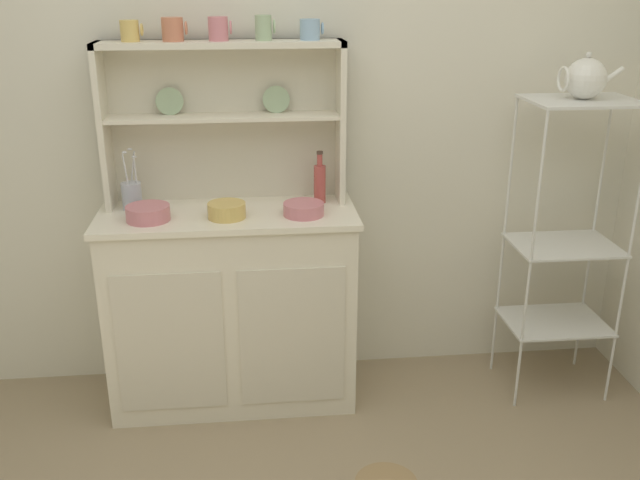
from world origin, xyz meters
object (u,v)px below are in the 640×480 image
utensil_jar (132,195)px  porcelain_teapot (585,79)px  bakers_rack (567,224)px  cup_gold_0 (130,31)px  bowl_mixing_large (148,213)px  jam_bottle (320,182)px  hutch_shelf_unit (224,109)px  hutch_cabinet (232,305)px

utensil_jar → porcelain_teapot: (1.79, -0.14, 0.46)m
bakers_rack → porcelain_teapot: bearing=180.0°
utensil_jar → porcelain_teapot: porcelain_teapot is taller
cup_gold_0 → bowl_mixing_large: (0.03, -0.20, -0.67)m
bakers_rack → bowl_mixing_large: bakers_rack is taller
bakers_rack → jam_bottle: (-1.02, 0.15, 0.17)m
hutch_shelf_unit → bakers_rack: bearing=-9.2°
jam_bottle → porcelain_teapot: size_ratio=0.88×
hutch_shelf_unit → jam_bottle: size_ratio=4.42×
porcelain_teapot → jam_bottle: bearing=171.6°
hutch_cabinet → hutch_shelf_unit: hutch_shelf_unit is taller
porcelain_teapot → hutch_shelf_unit: bearing=170.8°
bowl_mixing_large → jam_bottle: 0.71m
bowl_mixing_large → utensil_jar: size_ratio=0.69×
bakers_rack → porcelain_teapot: (-0.00, 0.00, 0.60)m
hutch_shelf_unit → porcelain_teapot: bearing=-9.2°
bowl_mixing_large → bakers_rack: bearing=0.3°
jam_bottle → porcelain_teapot: porcelain_teapot is taller
hutch_cabinet → hutch_shelf_unit: (0.00, 0.16, 0.80)m
bowl_mixing_large → porcelain_teapot: (1.71, 0.01, 0.49)m
utensil_jar → porcelain_teapot: bearing=-4.5°
hutch_shelf_unit → jam_bottle: bearing=-11.3°
bakers_rack → utensil_jar: size_ratio=5.23×
bakers_rack → utensil_jar: (-1.79, 0.14, 0.14)m
hutch_shelf_unit → bakers_rack: size_ratio=0.75×
hutch_shelf_unit → jam_bottle: (0.38, -0.08, -0.30)m
jam_bottle → porcelain_teapot: 1.12m
bowl_mixing_large → porcelain_teapot: 1.78m
hutch_cabinet → porcelain_teapot: 1.69m
hutch_cabinet → jam_bottle: size_ratio=4.74×
bowl_mixing_large → utensil_jar: bearing=118.0°
hutch_cabinet → porcelain_teapot: porcelain_teapot is taller
cup_gold_0 → utensil_jar: cup_gold_0 is taller
bakers_rack → cup_gold_0: bearing=173.9°
bakers_rack → utensil_jar: bakers_rack is taller
hutch_shelf_unit → utensil_jar: size_ratio=3.92×
hutch_shelf_unit → porcelain_teapot: (1.41, -0.23, 0.13)m
hutch_shelf_unit → utensil_jar: hutch_shelf_unit is taller
cup_gold_0 → jam_bottle: bearing=-2.9°
bakers_rack → jam_bottle: 1.05m
hutch_shelf_unit → bowl_mixing_large: bearing=-142.1°
cup_gold_0 → hutch_shelf_unit: bearing=6.9°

